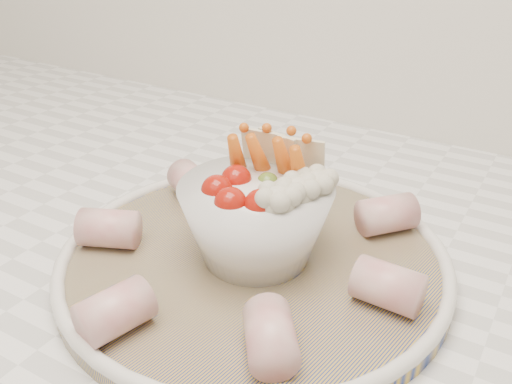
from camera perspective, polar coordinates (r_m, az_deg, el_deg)
The scene contains 3 objects.
serving_platter at distance 0.51m, azimuth -0.22°, elevation -6.71°, with size 0.39×0.39×0.02m.
veggie_bowl at distance 0.48m, azimuth 0.22°, elevation -2.37°, with size 0.13×0.13×0.11m.
cured_meat_rolls at distance 0.50m, azimuth -0.33°, elevation -4.60°, with size 0.30×0.33×0.03m.
Camera 1 is at (0.24, 1.02, 1.22)m, focal length 40.00 mm.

